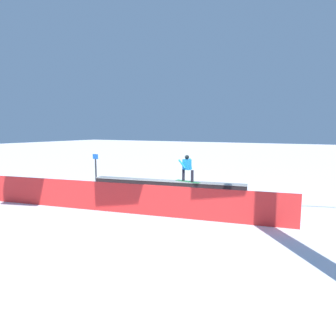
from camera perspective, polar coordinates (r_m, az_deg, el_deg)
The scene contains 5 objects.
ground_plane at distance 14.98m, azimuth -0.20°, elevation -5.02°, with size 120.00×120.00×0.00m, color white.
grind_box at distance 14.92m, azimuth -0.20°, elevation -3.87°, with size 7.95×2.03×0.68m.
snowboarder at distance 14.48m, azimuth 3.80°, elevation 0.14°, with size 1.45×0.59×1.34m.
safety_fence at distance 11.62m, azimuth -9.53°, elevation -5.83°, with size 13.16×0.06×1.19m, color red.
trail_marker at distance 18.43m, azimuth -14.10°, elevation 0.14°, with size 0.40×0.10×1.78m.
Camera 1 is at (-6.95, 12.87, 3.27)m, focal length 30.82 mm.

